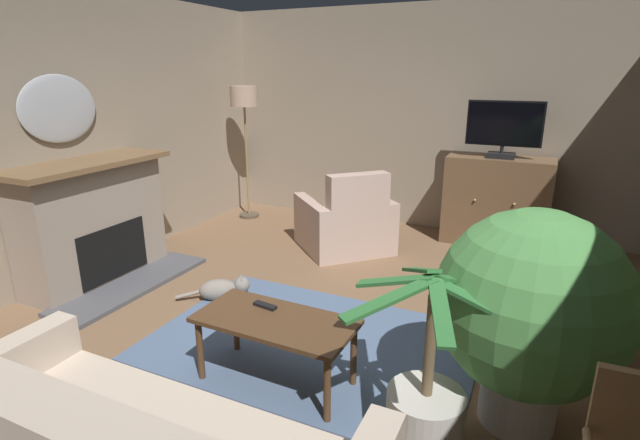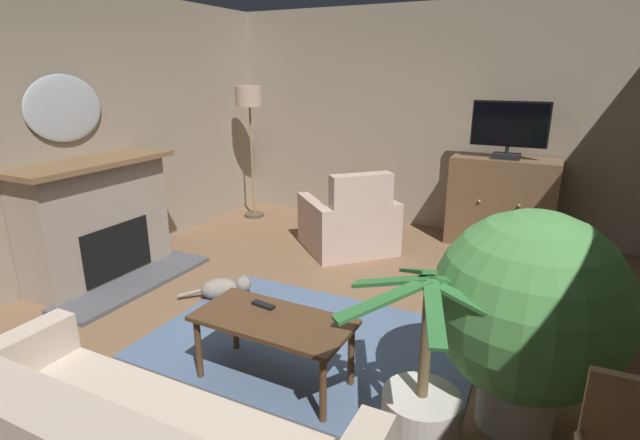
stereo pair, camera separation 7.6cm
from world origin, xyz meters
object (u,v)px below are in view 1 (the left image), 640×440
at_px(wall_mirror_oval, 59,109).
at_px(tv_cabinet, 496,203).
at_px(armchair_by_fireplace, 346,225).
at_px(potted_plant_small_fern_corner, 584,300).
at_px(potted_plant_tall_palm_by_window, 531,308).
at_px(cat, 222,289).
at_px(television, 504,128).
at_px(coffee_table, 275,327).
at_px(potted_plant_leafy_by_curtain, 425,407).
at_px(fireplace, 94,224).
at_px(tv_remote, 265,306).
at_px(floor_lamp, 244,108).

relative_size(wall_mirror_oval, tv_cabinet, 0.69).
xyz_separation_m(armchair_by_fireplace, potted_plant_small_fern_corner, (2.36, -1.25, 0.11)).
distance_m(potted_plant_tall_palm_by_window, cat, 2.68).
relative_size(television, coffee_table, 0.78).
relative_size(tv_cabinet, potted_plant_leafy_by_curtain, 1.14).
xyz_separation_m(television, potted_plant_leafy_by_curtain, (0.03, -3.55, -1.16)).
xyz_separation_m(fireplace, potted_plant_tall_palm_by_window, (3.90, -0.42, 0.17)).
bearing_deg(armchair_by_fireplace, fireplace, -136.26).
xyz_separation_m(wall_mirror_oval, tv_cabinet, (3.66, 2.78, -1.16)).
height_order(fireplace, potted_plant_leafy_by_curtain, fireplace).
height_order(television, tv_remote, television).
xyz_separation_m(coffee_table, cat, (-1.07, 0.86, -0.31)).
bearing_deg(television, potted_plant_tall_palm_by_window, -81.12).
height_order(tv_cabinet, potted_plant_leafy_by_curtain, tv_cabinet).
xyz_separation_m(fireplace, potted_plant_leafy_by_curtain, (3.44, -0.82, -0.35)).
bearing_deg(cat, tv_cabinet, 52.20).
xyz_separation_m(fireplace, coffee_table, (2.43, -0.71, -0.16)).
height_order(fireplace, tv_cabinet, fireplace).
height_order(fireplace, potted_plant_tall_palm_by_window, potted_plant_tall_palm_by_window).
xyz_separation_m(tv_cabinet, television, (0.00, -0.05, 0.88)).
height_order(television, coffee_table, television).
relative_size(armchair_by_fireplace, potted_plant_leafy_by_curtain, 1.26).
height_order(armchair_by_fireplace, potted_plant_small_fern_corner, armchair_by_fireplace).
relative_size(coffee_table, tv_remote, 6.15).
xyz_separation_m(armchair_by_fireplace, potted_plant_leafy_by_curtain, (1.55, -2.63, -0.08)).
bearing_deg(cat, potted_plant_tall_palm_by_window, -12.65).
xyz_separation_m(television, cat, (-2.05, -2.58, -1.28)).
distance_m(television, potted_plant_tall_palm_by_window, 3.26).
distance_m(fireplace, potted_plant_leafy_by_curtain, 3.56).
bearing_deg(cat, armchair_by_fireplace, 72.40).
height_order(tv_remote, potted_plant_leafy_by_curtain, potted_plant_leafy_by_curtain).
xyz_separation_m(tv_remote, cat, (-0.93, 0.75, -0.38)).
relative_size(wall_mirror_oval, potted_plant_tall_palm_by_window, 0.62).
bearing_deg(tv_cabinet, floor_lamp, -174.16).
distance_m(tv_cabinet, floor_lamp, 3.44).
height_order(tv_cabinet, floor_lamp, floor_lamp).
bearing_deg(television, coffee_table, -105.89).
bearing_deg(wall_mirror_oval, potted_plant_leafy_by_curtain, -12.49).
distance_m(wall_mirror_oval, tv_cabinet, 4.74).
height_order(tv_cabinet, armchair_by_fireplace, tv_cabinet).
relative_size(wall_mirror_oval, potted_plant_small_fern_corner, 1.04).
bearing_deg(coffee_table, floor_lamp, 125.90).
relative_size(wall_mirror_oval, floor_lamp, 0.45).
bearing_deg(floor_lamp, potted_plant_small_fern_corner, -24.67).
relative_size(tv_cabinet, potted_plant_small_fern_corner, 1.51).
distance_m(wall_mirror_oval, potted_plant_leafy_by_curtain, 4.04).
bearing_deg(fireplace, television, 38.68).
bearing_deg(potted_plant_leafy_by_curtain, cat, 155.10).
distance_m(wall_mirror_oval, potted_plant_small_fern_corner, 4.70).
height_order(fireplace, cat, fireplace).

